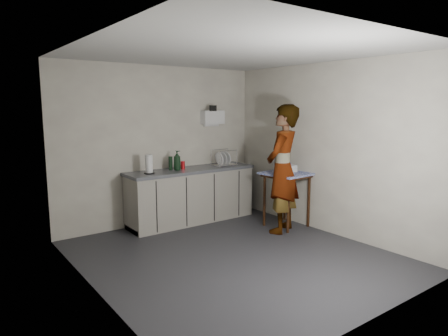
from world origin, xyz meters
TOP-DOWN VIEW (x-y plane):
  - ground at (0.00, 0.00)m, footprint 4.00×4.00m
  - wall_back at (0.00, 1.99)m, footprint 3.60×0.02m
  - wall_right at (1.79, 0.00)m, footprint 0.02×4.00m
  - wall_left at (-1.79, 0.00)m, footprint 0.02×4.00m
  - ceiling at (0.00, 0.00)m, footprint 3.60×4.00m
  - kitchen_counter at (0.40, 1.70)m, footprint 2.24×0.62m
  - wall_shelf at (1.00, 1.92)m, footprint 0.42×0.18m
  - side_table at (1.50, 0.54)m, footprint 0.73×0.73m
  - standing_man at (1.25, 0.40)m, footprint 0.86×0.74m
  - soap_bottle at (0.14, 1.70)m, footprint 0.16×0.16m
  - soda_can at (0.27, 1.75)m, footprint 0.07×0.07m
  - dark_bottle at (0.06, 1.78)m, footprint 0.06×0.06m
  - paper_towel at (-0.39, 1.66)m, footprint 0.17×0.17m
  - dish_rack at (1.04, 1.64)m, footprint 0.41×0.31m
  - bakery_box at (1.53, 0.63)m, footprint 0.29×0.30m

SIDE VIEW (x-z plane):
  - ground at x=0.00m, z-range 0.00..0.00m
  - kitchen_counter at x=0.40m, z-range -0.03..0.88m
  - side_table at x=1.50m, z-range 0.33..1.22m
  - bakery_box at x=1.53m, z-range 0.78..1.16m
  - dish_rack at x=1.04m, z-range 0.83..1.12m
  - soda_can at x=0.27m, z-range 0.91..1.04m
  - standing_man at x=1.25m, z-range 0.00..1.98m
  - dark_bottle at x=0.06m, z-range 0.91..1.13m
  - paper_towel at x=-0.39m, z-range 0.90..1.20m
  - soap_bottle at x=0.14m, z-range 0.91..1.23m
  - wall_back at x=0.00m, z-range 0.00..2.60m
  - wall_right at x=1.79m, z-range 0.00..2.60m
  - wall_left at x=-1.79m, z-range 0.00..2.60m
  - wall_shelf at x=1.00m, z-range 1.56..1.93m
  - ceiling at x=0.00m, z-range 2.59..2.60m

